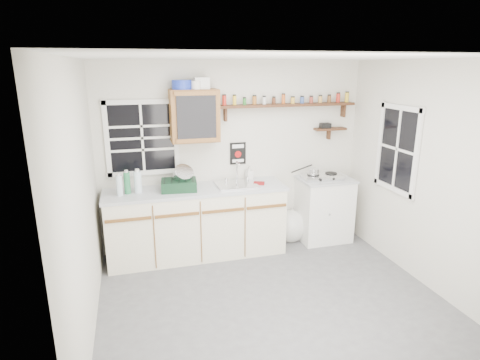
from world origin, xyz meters
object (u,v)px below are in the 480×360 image
spice_shelf (288,104)px  hotplate (322,176)px  right_cabinet (324,209)px  main_cabinet (197,222)px  upper_cabinet (195,116)px  dish_rack (180,182)px

spice_shelf → hotplate: spice_shelf is taller
right_cabinet → main_cabinet: bearing=-179.2°
main_cabinet → right_cabinet: size_ratio=2.54×
upper_cabinet → hotplate: bearing=-4.6°
main_cabinet → spice_shelf: spice_shelf is taller
upper_cabinet → main_cabinet: bearing=-103.7°
main_cabinet → spice_shelf: (1.31, 0.21, 1.47)m
spice_shelf → dish_rack: bearing=-171.7°
right_cabinet → spice_shelf: bearing=160.2°
right_cabinet → upper_cabinet: (-1.80, 0.12, 1.37)m
upper_cabinet → hotplate: 1.95m
spice_shelf → dish_rack: (-1.51, -0.22, -0.91)m
spice_shelf → hotplate: size_ratio=3.38×
right_cabinet → upper_cabinet: size_ratio=1.40×
spice_shelf → right_cabinet: bearing=-19.8°
upper_cabinet → spice_shelf: 1.29m
dish_rack → hotplate: size_ratio=0.83×
spice_shelf → hotplate: 1.11m
right_cabinet → upper_cabinet: 2.26m
main_cabinet → right_cabinet: main_cabinet is taller
hotplate → right_cabinet: bearing=21.2°
hotplate → spice_shelf: bearing=159.7°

